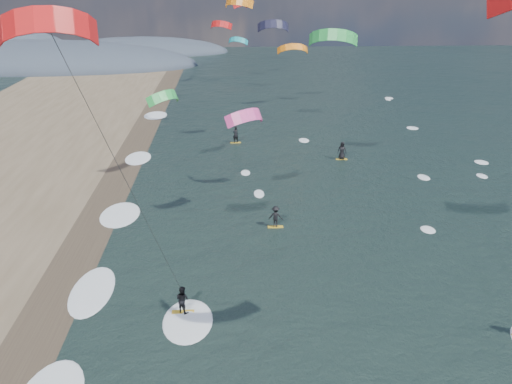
{
  "coord_description": "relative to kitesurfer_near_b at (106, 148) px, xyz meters",
  "views": [
    {
      "loc": [
        -2.27,
        -13.57,
        16.82
      ],
      "look_at": [
        -1.0,
        12.0,
        7.0
      ],
      "focal_mm": 40.0,
      "sensor_mm": 36.0,
      "label": 1
    }
  ],
  "objects": [
    {
      "name": "wet_sand_strip",
      "position": [
        -4.87,
        1.64,
        -10.38
      ],
      "size": [
        3.0,
        240.0,
        0.0
      ],
      "primitive_type": "cube",
      "color": "#382D23",
      "rests_on": "ground"
    },
    {
      "name": "coastal_hills",
      "position": [
        -37.71,
        99.5,
        -10.39
      ],
      "size": [
        80.0,
        41.0,
        15.0
      ],
      "color": "#3D4756",
      "rests_on": "ground"
    },
    {
      "name": "kitesurfer_near_b",
      "position": [
        0.0,
        0.0,
        0.0
      ],
      "size": [
        6.89,
        8.44,
        16.28
      ],
      "color": "gold",
      "rests_on": "ground"
    },
    {
      "name": "far_kitesurfers",
      "position": [
        10.29,
        25.2,
        -9.53
      ],
      "size": [
        11.27,
        22.44,
        1.8
      ],
      "color": "gold",
      "rests_on": "ground"
    },
    {
      "name": "bg_kite_field",
      "position": [
        7.92,
        47.96,
        0.37
      ],
      "size": [
        16.91,
        70.81,
        8.7
      ],
      "color": "black",
      "rests_on": "ground"
    },
    {
      "name": "shoreline_surf",
      "position": [
        -3.67,
        6.39,
        -10.39
      ],
      "size": [
        2.4,
        79.4,
        0.11
      ],
      "color": "white",
      "rests_on": "ground"
    }
  ]
}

